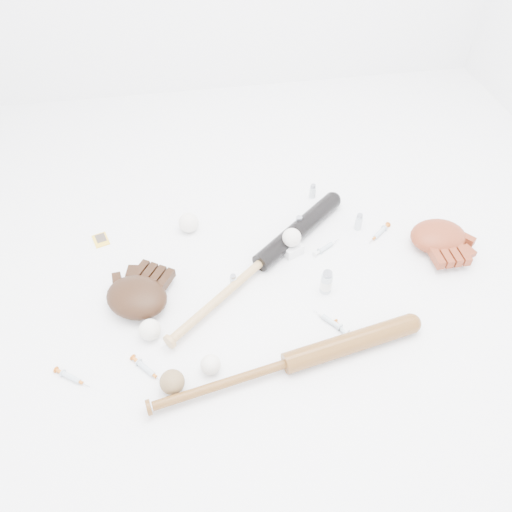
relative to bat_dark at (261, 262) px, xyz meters
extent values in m
plane|color=white|center=(0.02, -0.07, -0.04)|extent=(3.00, 3.00, 0.00)
cube|color=gold|center=(-0.61, 0.26, -0.03)|extent=(0.08, 0.09, 0.00)
cube|color=white|center=(0.13, 0.07, -0.02)|extent=(0.10, 0.10, 0.04)
sphere|color=white|center=(0.13, 0.07, 0.04)|extent=(0.07, 0.07, 0.07)
sphere|color=white|center=(-0.42, -0.24, 0.00)|extent=(0.07, 0.07, 0.07)
sphere|color=white|center=(-0.25, 0.26, 0.00)|extent=(0.08, 0.08, 0.08)
sphere|color=white|center=(-0.24, -0.41, 0.00)|extent=(0.07, 0.07, 0.07)
sphere|color=brown|center=(-0.36, -0.45, 0.00)|extent=(0.08, 0.08, 0.08)
cylinder|color=silver|center=(0.29, 0.38, -0.01)|extent=(0.02, 0.02, 0.06)
cylinder|color=silver|center=(0.30, 0.38, 0.00)|extent=(0.03, 0.03, 0.07)
cylinder|color=silver|center=(0.19, 0.18, 0.00)|extent=(0.03, 0.03, 0.08)
cylinder|color=silver|center=(0.21, -0.15, 0.01)|extent=(0.04, 0.04, 0.10)
cylinder|color=silver|center=(-0.12, -0.07, 0.00)|extent=(0.03, 0.03, 0.07)
cylinder|color=silver|center=(0.43, 0.15, 0.00)|extent=(0.03, 0.03, 0.08)
camera|label=1|loc=(-0.24, -1.26, 1.37)|focal=35.00mm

